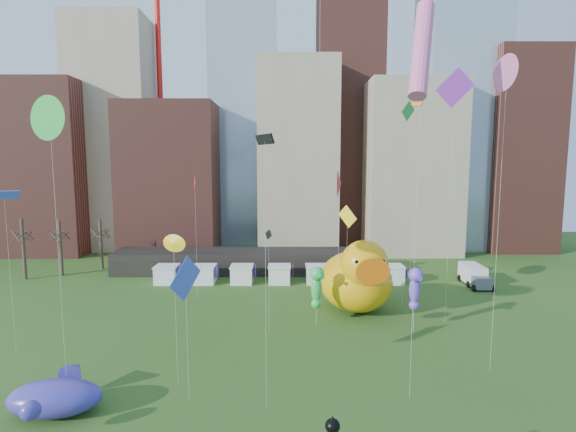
{
  "coord_description": "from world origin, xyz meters",
  "views": [
    {
      "loc": [
        1.91,
        -20.27,
        15.7
      ],
      "look_at": [
        2.04,
        10.84,
        12.0
      ],
      "focal_mm": 27.0,
      "sensor_mm": 36.0,
      "label": 1
    }
  ],
  "objects_px": {
    "seahorse_green": "(317,284)",
    "seahorse_purple": "(415,285)",
    "big_duck": "(357,278)",
    "whale_inflatable": "(56,395)",
    "box_truck": "(474,275)",
    "small_duck": "(356,290)"
  },
  "relations": [
    {
      "from": "seahorse_green",
      "to": "seahorse_purple",
      "type": "height_order",
      "value": "seahorse_purple"
    },
    {
      "from": "big_duck",
      "to": "small_duck",
      "type": "xyz_separation_m",
      "value": [
        0.41,
        2.82,
        -2.21
      ]
    },
    {
      "from": "big_duck",
      "to": "box_truck",
      "type": "xyz_separation_m",
      "value": [
        17.05,
        10.37,
        -2.43
      ]
    },
    {
      "from": "whale_inflatable",
      "to": "box_truck",
      "type": "height_order",
      "value": "box_truck"
    },
    {
      "from": "big_duck",
      "to": "small_duck",
      "type": "distance_m",
      "value": 3.61
    },
    {
      "from": "seahorse_green",
      "to": "seahorse_purple",
      "type": "xyz_separation_m",
      "value": [
        9.17,
        -1.42,
        0.26
      ]
    },
    {
      "from": "big_duck",
      "to": "whale_inflatable",
      "type": "height_order",
      "value": "big_duck"
    },
    {
      "from": "small_duck",
      "to": "seahorse_purple",
      "type": "xyz_separation_m",
      "value": [
        4.15,
        -8.13,
        2.88
      ]
    },
    {
      "from": "big_duck",
      "to": "seahorse_purple",
      "type": "xyz_separation_m",
      "value": [
        4.56,
        -5.31,
        0.67
      ]
    },
    {
      "from": "big_duck",
      "to": "seahorse_green",
      "type": "distance_m",
      "value": 6.05
    },
    {
      "from": "seahorse_green",
      "to": "whale_inflatable",
      "type": "relative_size",
      "value": 0.79
    },
    {
      "from": "seahorse_green",
      "to": "box_truck",
      "type": "relative_size",
      "value": 0.96
    },
    {
      "from": "small_duck",
      "to": "seahorse_purple",
      "type": "bearing_deg",
      "value": -78.6
    },
    {
      "from": "seahorse_green",
      "to": "whale_inflatable",
      "type": "height_order",
      "value": "seahorse_green"
    },
    {
      "from": "small_duck",
      "to": "whale_inflatable",
      "type": "distance_m",
      "value": 31.33
    },
    {
      "from": "small_duck",
      "to": "box_truck",
      "type": "relative_size",
      "value": 0.77
    },
    {
      "from": "small_duck",
      "to": "seahorse_green",
      "type": "xyz_separation_m",
      "value": [
        -5.02,
        -6.71,
        2.62
      ]
    },
    {
      "from": "big_duck",
      "to": "box_truck",
      "type": "bearing_deg",
      "value": 23.4
    },
    {
      "from": "seahorse_green",
      "to": "whale_inflatable",
      "type": "xyz_separation_m",
      "value": [
        -17.52,
        -15.03,
        -2.99
      ]
    },
    {
      "from": "small_duck",
      "to": "whale_inflatable",
      "type": "xyz_separation_m",
      "value": [
        -22.55,
        -21.75,
        -0.37
      ]
    },
    {
      "from": "big_duck",
      "to": "whale_inflatable",
      "type": "xyz_separation_m",
      "value": [
        -22.14,
        -18.92,
        -2.58
      ]
    },
    {
      "from": "seahorse_green",
      "to": "seahorse_purple",
      "type": "relative_size",
      "value": 0.96
    }
  ]
}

